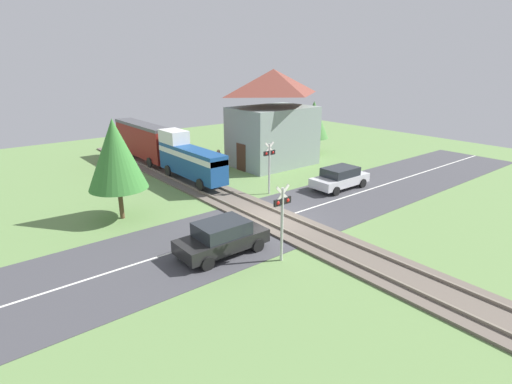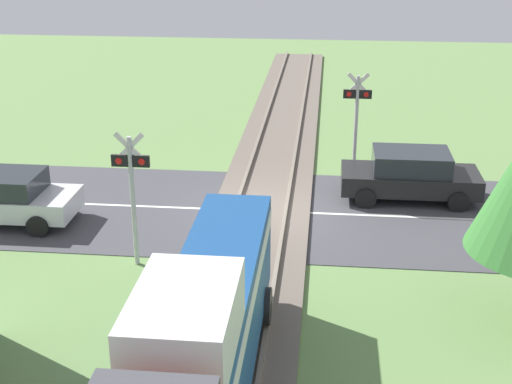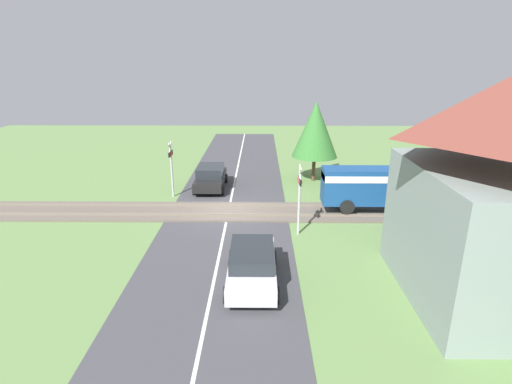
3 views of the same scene
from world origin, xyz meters
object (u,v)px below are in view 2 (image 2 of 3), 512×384
at_px(crossing_signal_west_approach, 357,110).
at_px(crossing_signal_east_approach, 132,182).
at_px(car_near_crossing, 410,174).
at_px(car_far_side, 0,196).

bearing_deg(crossing_signal_west_approach, crossing_signal_east_approach, 52.59).
xyz_separation_m(car_near_crossing, crossing_signal_west_approach, (1.58, -2.11, 1.36)).
height_order(car_near_crossing, crossing_signal_east_approach, crossing_signal_east_approach).
relative_size(car_far_side, crossing_signal_west_approach, 1.24).
distance_m(car_near_crossing, crossing_signal_west_approach, 2.97).
relative_size(car_near_crossing, crossing_signal_west_approach, 1.21).
distance_m(car_far_side, crossing_signal_east_approach, 5.03).
bearing_deg(crossing_signal_west_approach, car_near_crossing, 126.86).
xyz_separation_m(car_far_side, crossing_signal_east_approach, (-4.35, 2.11, 1.38)).
relative_size(crossing_signal_west_approach, crossing_signal_east_approach, 1.00).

